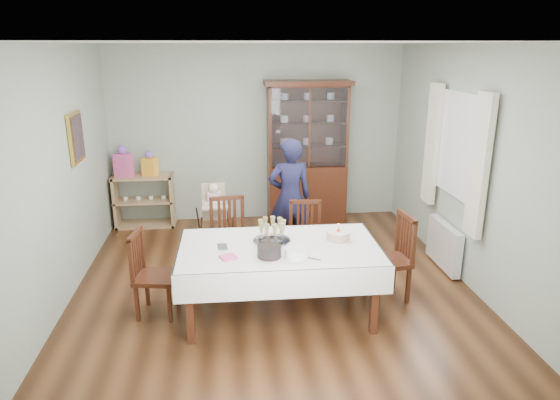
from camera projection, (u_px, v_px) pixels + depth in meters
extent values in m
plane|color=#593319|center=(274.00, 287.00, 5.76)|extent=(5.00, 5.00, 0.00)
plane|color=#9EAA99|center=(257.00, 134.00, 7.73)|extent=(4.50, 0.00, 4.50)
plane|color=#9EAA99|center=(55.00, 180.00, 5.11)|extent=(0.00, 5.00, 5.00)
plane|color=#9EAA99|center=(472.00, 168.00, 5.60)|extent=(0.00, 5.00, 5.00)
plane|color=white|center=(272.00, 42.00, 4.95)|extent=(5.00, 5.00, 0.00)
cube|color=#421D10|center=(279.00, 250.00, 4.98)|extent=(1.92, 1.08, 0.06)
cube|color=silver|center=(279.00, 246.00, 4.97)|extent=(2.02, 1.19, 0.01)
cube|color=#421D10|center=(306.00, 193.00, 7.85)|extent=(1.20, 0.45, 0.90)
cube|color=white|center=(309.00, 128.00, 7.36)|extent=(1.12, 0.01, 1.16)
cube|color=#421D10|center=(308.00, 83.00, 7.35)|extent=(1.30, 0.48, 0.07)
cube|color=tan|center=(147.00, 224.00, 7.73)|extent=(0.90, 0.38, 0.04)
cube|color=tan|center=(145.00, 201.00, 7.61)|extent=(0.90, 0.38, 0.03)
cube|color=tan|center=(142.00, 177.00, 7.50)|extent=(0.90, 0.38, 0.04)
cube|color=tan|center=(116.00, 202.00, 7.57)|extent=(0.04, 0.38, 0.80)
cube|color=tan|center=(172.00, 200.00, 7.66)|extent=(0.04, 0.38, 0.80)
cube|color=gold|center=(76.00, 137.00, 5.79)|extent=(0.04, 0.48, 0.58)
cube|color=white|center=(459.00, 146.00, 5.82)|extent=(0.04, 1.02, 1.22)
cube|color=silver|center=(480.00, 167.00, 5.26)|extent=(0.07, 0.30, 1.55)
cube|color=silver|center=(432.00, 144.00, 6.43)|extent=(0.07, 0.30, 1.55)
cube|color=white|center=(444.00, 245.00, 6.19)|extent=(0.10, 0.80, 0.55)
cube|color=#421D10|center=(230.00, 243.00, 5.87)|extent=(0.49, 0.49, 0.05)
cube|color=#421D10|center=(227.00, 217.00, 5.97)|extent=(0.41, 0.10, 0.51)
cube|color=#421D10|center=(306.00, 243.00, 5.96)|extent=(0.44, 0.44, 0.05)
cube|color=#421D10|center=(305.00, 219.00, 6.06)|extent=(0.38, 0.07, 0.47)
cube|color=#421D10|center=(156.00, 277.00, 5.08)|extent=(0.46, 0.46, 0.05)
cube|color=#421D10|center=(137.00, 254.00, 5.02)|extent=(0.10, 0.39, 0.48)
cube|color=#421D10|center=(387.00, 261.00, 5.41)|extent=(0.47, 0.47, 0.05)
cube|color=#421D10|center=(406.00, 237.00, 5.37)|extent=(0.09, 0.41, 0.50)
imported|color=black|center=(290.00, 197.00, 6.48)|extent=(0.59, 0.41, 1.56)
cube|color=tan|center=(214.00, 209.00, 6.59)|extent=(0.33, 0.30, 0.22)
cube|color=tan|center=(214.00, 195.00, 6.53)|extent=(0.32, 0.08, 0.26)
cube|color=tan|center=(214.00, 203.00, 6.56)|extent=(0.34, 0.17, 0.03)
cube|color=silver|center=(214.00, 198.00, 6.54)|extent=(0.17, 0.14, 0.17)
sphere|color=beige|center=(213.00, 189.00, 6.50)|extent=(0.14, 0.14, 0.14)
cylinder|color=silver|center=(272.00, 241.00, 5.07)|extent=(0.38, 0.38, 0.01)
torus|color=silver|center=(272.00, 240.00, 5.07)|extent=(0.39, 0.39, 0.01)
cylinder|color=white|center=(338.00, 240.00, 5.10)|extent=(0.27, 0.27, 0.02)
cylinder|color=brown|center=(338.00, 235.00, 5.09)|extent=(0.24, 0.24, 0.09)
cylinder|color=silver|center=(338.00, 231.00, 5.08)|extent=(0.24, 0.24, 0.01)
cylinder|color=#F24C4C|center=(338.00, 228.00, 5.06)|extent=(0.01, 0.01, 0.07)
sphere|color=yellow|center=(338.00, 224.00, 5.05)|extent=(0.02, 0.02, 0.02)
cylinder|color=black|center=(269.00, 251.00, 4.71)|extent=(0.25, 0.25, 0.11)
cylinder|color=white|center=(296.00, 253.00, 4.69)|extent=(0.28, 0.28, 0.10)
cube|color=#DB5093|center=(228.00, 257.00, 4.68)|extent=(0.18, 0.18, 0.02)
cube|color=silver|center=(308.00, 258.00, 4.68)|extent=(0.22, 0.14, 0.01)
cube|color=#DB5093|center=(124.00, 165.00, 7.40)|extent=(0.28, 0.22, 0.34)
sphere|color=#E533B2|center=(122.00, 150.00, 7.33)|extent=(0.14, 0.14, 0.14)
cube|color=#FFAD28|center=(150.00, 167.00, 7.45)|extent=(0.24, 0.21, 0.27)
sphere|color=#E533B2|center=(149.00, 155.00, 7.39)|extent=(0.12, 0.12, 0.12)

